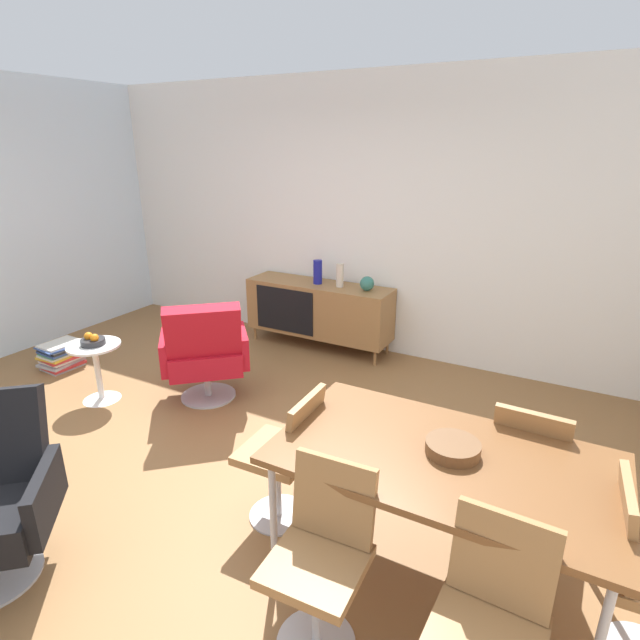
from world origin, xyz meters
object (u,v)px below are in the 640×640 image
(vase_cobalt, at_px, (340,275))
(side_table_round, at_px, (97,366))
(fruit_bowl, at_px, (93,341))
(sideboard, at_px, (319,309))
(dining_chair_near_window, at_px, (286,452))
(lounge_chair_red, at_px, (205,351))
(wooden_bowl_on_table, at_px, (453,448))
(vase_sculptural_dark, at_px, (318,272))
(magazine_stack, at_px, (62,355))
(dining_chair_front_right, at_px, (490,622))
(dining_chair_back_right, at_px, (529,463))
(dining_chair_front_left, at_px, (322,552))
(vase_ceramic_small, at_px, (367,284))
(dining_table, at_px, (442,463))

(vase_cobalt, bearing_deg, side_table_round, -124.17)
(side_table_round, xyz_separation_m, fruit_bowl, (-0.00, -0.00, 0.23))
(side_table_round, bearing_deg, sideboard, 61.05)
(dining_chair_near_window, distance_m, lounge_chair_red, 1.68)
(vase_cobalt, relative_size, fruit_bowl, 1.23)
(wooden_bowl_on_table, bearing_deg, side_table_round, 171.84)
(vase_sculptural_dark, relative_size, magazine_stack, 0.62)
(dining_chair_front_right, bearing_deg, dining_chair_back_right, 90.22)
(dining_chair_front_left, relative_size, side_table_round, 1.65)
(vase_ceramic_small, relative_size, dining_chair_front_left, 0.17)
(wooden_bowl_on_table, xyz_separation_m, magazine_stack, (-4.06, 0.72, -0.64))
(vase_cobalt, xyz_separation_m, dining_chair_front_right, (2.13, -3.04, -0.37))
(sideboard, bearing_deg, magazine_stack, -139.28)
(dining_chair_back_right, bearing_deg, wooden_bowl_on_table, -121.12)
(sideboard, bearing_deg, side_table_round, -118.95)
(wooden_bowl_on_table, distance_m, lounge_chair_red, 2.50)
(dining_table, height_order, lounge_chair_red, lounge_chair_red)
(dining_chair_back_right, distance_m, dining_chair_front_left, 1.32)
(dining_chair_near_window, xyz_separation_m, side_table_round, (-2.24, 0.49, -0.15))
(dining_table, height_order, side_table_round, dining_table)
(vase_sculptural_dark, height_order, dining_chair_near_window, vase_sculptural_dark)
(dining_chair_front_right, xyz_separation_m, magazine_stack, (-4.37, 1.32, -0.34))
(dining_chair_front_left, bearing_deg, dining_chair_back_right, 57.91)
(dining_chair_front_right, bearing_deg, sideboard, 128.13)
(sideboard, bearing_deg, dining_table, -50.66)
(magazine_stack, bearing_deg, vase_ceramic_small, 33.94)
(vase_cobalt, height_order, dining_chair_back_right, vase_cobalt)
(sideboard, relative_size, fruit_bowl, 8.00)
(dining_table, relative_size, fruit_bowl, 8.00)
(vase_sculptural_dark, distance_m, dining_chair_front_left, 3.50)
(vase_cobalt, bearing_deg, lounge_chair_red, -108.16)
(sideboard, height_order, fruit_bowl, sideboard)
(dining_chair_back_right, distance_m, side_table_round, 3.48)
(dining_chair_near_window, bearing_deg, dining_chair_back_right, 24.23)
(side_table_round, relative_size, magazine_stack, 1.29)
(dining_table, distance_m, side_table_round, 3.19)
(vase_ceramic_small, relative_size, dining_chair_near_window, 0.17)
(vase_cobalt, relative_size, dining_chair_front_left, 0.29)
(wooden_bowl_on_table, relative_size, lounge_chair_red, 0.27)
(dining_chair_near_window, xyz_separation_m, fruit_bowl, (-2.24, 0.49, 0.09))
(vase_ceramic_small, height_order, dining_chair_near_window, vase_ceramic_small)
(sideboard, xyz_separation_m, dining_chair_near_window, (1.14, -2.47, 0.03))
(lounge_chair_red, relative_size, side_table_round, 1.82)
(magazine_stack, bearing_deg, dining_chair_back_right, -2.65)
(dining_table, bearing_deg, wooden_bowl_on_table, 48.46)
(wooden_bowl_on_table, xyz_separation_m, dining_chair_near_window, (-0.92, -0.04, -0.30))
(dining_chair_near_window, bearing_deg, vase_sculptural_dark, 114.96)
(vase_cobalt, xyz_separation_m, lounge_chair_red, (-0.51, -1.55, -0.38))
(dining_chair_near_window, bearing_deg, wooden_bowl_on_table, 2.23)
(vase_sculptural_dark, height_order, vase_ceramic_small, vase_sculptural_dark)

